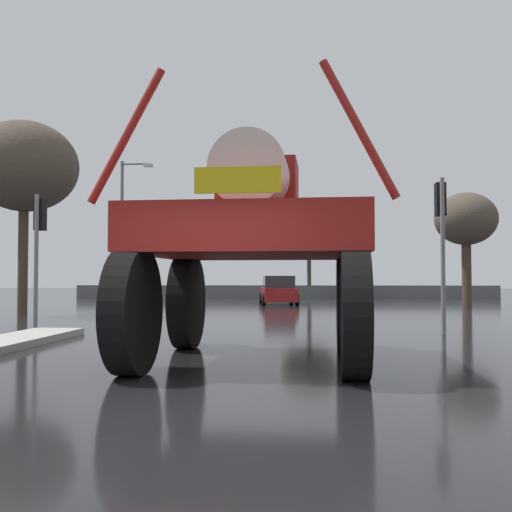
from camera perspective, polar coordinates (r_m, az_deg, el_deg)
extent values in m
plane|color=black|center=(24.49, 1.31, -5.36)|extent=(120.00, 120.00, 0.00)
cylinder|color=black|center=(12.14, -6.52, -4.33)|extent=(0.46, 1.84, 1.83)
cylinder|color=black|center=(11.83, 8.56, -4.38)|extent=(0.46, 1.84, 1.83)
cylinder|color=black|center=(8.88, -11.54, -5.12)|extent=(0.46, 1.84, 1.83)
cylinder|color=black|center=(8.45, 9.30, -5.29)|extent=(0.46, 1.84, 1.83)
cube|color=maroon|center=(10.22, -0.04, 1.95)|extent=(3.82, 4.24, 0.71)
cube|color=maroon|center=(10.73, 0.22, 6.29)|extent=(1.41, 1.19, 0.97)
cylinder|color=silver|center=(9.75, -0.46, 7.78)|extent=(1.24, 1.36, 1.19)
cylinder|color=maroon|center=(8.99, -12.13, 10.96)|extent=(1.14, 0.17, 1.94)
cylinder|color=maroon|center=(8.54, 9.71, 11.71)|extent=(1.09, 0.17, 1.96)
cube|color=yellow|center=(8.24, -1.75, 7.18)|extent=(1.19, 0.09, 0.36)
cube|color=maroon|center=(32.43, 2.11, -3.63)|extent=(2.19, 4.28, 0.70)
cube|color=#23282D|center=(32.27, 2.13, -2.45)|extent=(1.80, 2.27, 0.64)
cylinder|color=black|center=(33.72, 0.48, -3.96)|extent=(0.25, 0.62, 0.60)
cylinder|color=black|center=(33.86, 3.36, -3.95)|extent=(0.25, 0.62, 0.60)
cylinder|color=black|center=(31.03, 0.75, -4.12)|extent=(0.25, 0.62, 0.60)
cylinder|color=black|center=(31.17, 3.88, -4.11)|extent=(0.25, 0.62, 0.60)
cylinder|color=slate|center=(16.90, -20.01, -0.58)|extent=(0.11, 0.11, 3.61)
cube|color=black|center=(17.17, -19.66, 3.69)|extent=(0.24, 0.32, 0.84)
sphere|color=red|center=(17.37, -19.39, 4.51)|extent=(0.17, 0.17, 0.17)
sphere|color=#3C2403|center=(17.34, -19.40, 3.63)|extent=(0.17, 0.17, 0.17)
sphere|color=black|center=(17.32, -19.41, 2.74)|extent=(0.17, 0.17, 0.17)
cylinder|color=slate|center=(15.80, 17.19, 0.04)|extent=(0.11, 0.11, 3.91)
cube|color=black|center=(16.12, 16.96, 5.12)|extent=(0.24, 0.32, 0.84)
sphere|color=red|center=(16.34, 16.81, 5.97)|extent=(0.17, 0.17, 0.17)
sphere|color=#3C2403|center=(16.31, 16.82, 5.04)|extent=(0.17, 0.17, 0.17)
sphere|color=black|center=(16.28, 16.83, 4.09)|extent=(0.17, 0.17, 0.17)
cylinder|color=slate|center=(34.17, -12.54, 2.21)|extent=(0.18, 0.18, 7.86)
cylinder|color=slate|center=(34.45, -11.30, 8.51)|extent=(1.47, 0.10, 0.10)
cube|color=silver|center=(34.24, -10.10, 8.39)|extent=(0.50, 0.24, 0.16)
cylinder|color=#473828|center=(23.95, -21.10, -0.31)|extent=(0.36, 0.36, 4.17)
ellipsoid|color=brown|center=(24.30, -20.99, 7.90)|extent=(3.96, 3.96, 3.36)
cylinder|color=#473828|center=(29.95, 19.22, -1.62)|extent=(0.44, 0.44, 3.17)
ellipsoid|color=brown|center=(30.07, 19.16, 3.33)|extent=(2.90, 2.90, 2.46)
cylinder|color=#473828|center=(41.95, 5.03, -1.48)|extent=(0.28, 0.28, 3.69)
ellipsoid|color=brown|center=(42.11, 5.01, 2.90)|extent=(3.93, 3.93, 3.34)
cube|color=#59595B|center=(41.94, 2.57, -3.40)|extent=(29.24, 0.24, 0.90)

